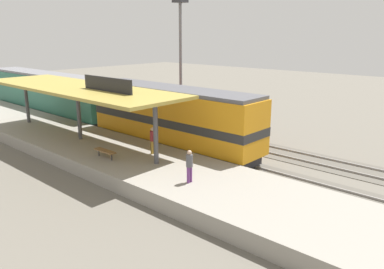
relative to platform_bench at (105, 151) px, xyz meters
name	(u,v)px	position (x,y,z in m)	size (l,w,h in m)	color
ground_plane	(150,134)	(8.00, 4.94, -1.34)	(120.00, 120.00, 0.00)	#666056
track_near	(131,138)	(6.00, 4.94, -1.31)	(3.20, 110.00, 0.16)	#565249
track_far	(171,128)	(10.60, 4.94, -1.31)	(3.20, 110.00, 0.16)	#565249
platform	(81,145)	(1.40, 4.94, -0.89)	(6.00, 44.00, 0.90)	gray
station_canopy	(78,89)	(1.40, 4.85, 3.19)	(5.20, 18.00, 4.70)	#47474C
platform_bench	(105,151)	(0.00, 0.00, 0.00)	(0.44, 1.70, 0.50)	#333338
locomotive	(172,118)	(6.00, 0.24, 1.07)	(2.93, 14.43, 4.44)	#28282D
passenger_carriage_single	(47,93)	(6.00, 18.24, 0.97)	(2.90, 20.00, 4.24)	#28282D
freight_car	(183,109)	(10.60, 3.43, 0.63)	(2.80, 12.00, 3.54)	#28282D
light_mast	(180,32)	(13.80, 6.77, 7.05)	(1.10, 1.10, 11.70)	slate
person_waiting	(189,165)	(0.55, -6.44, 0.51)	(0.34, 0.34, 1.71)	#663375
person_walking	(153,139)	(2.54, -1.52, 0.51)	(0.34, 0.34, 1.71)	olive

